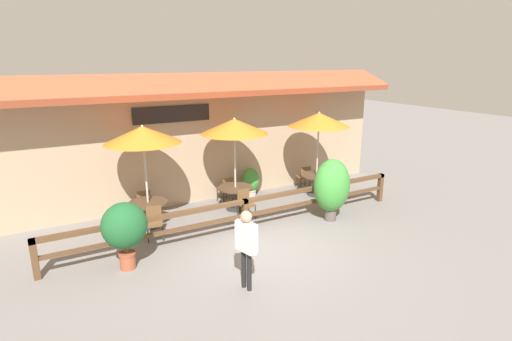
{
  "coord_description": "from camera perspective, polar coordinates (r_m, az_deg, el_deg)",
  "views": [
    {
      "loc": [
        -4.74,
        -8.06,
        4.64
      ],
      "look_at": [
        0.67,
        1.64,
        1.53
      ],
      "focal_mm": 28.0,
      "sensor_mm": 36.0,
      "label": 1
    }
  ],
  "objects": [
    {
      "name": "ground_plane",
      "position": [
        10.44,
        1.18,
        -10.77
      ],
      "size": [
        60.0,
        60.0,
        0.0
      ],
      "primitive_type": "plane",
      "color": "slate"
    },
    {
      "name": "building_facade",
      "position": [
        13.28,
        -7.76,
        4.75
      ],
      "size": [
        14.28,
        1.49,
        4.23
      ],
      "color": "tan",
      "rests_on": "ground"
    },
    {
      "name": "patio_railing",
      "position": [
        11.0,
        -1.57,
        -5.4
      ],
      "size": [
        10.4,
        0.14,
        0.95
      ],
      "color": "brown",
      "rests_on": "ground"
    },
    {
      "name": "patio_umbrella_near",
      "position": [
        11.21,
        -15.87,
        4.93
      ],
      "size": [
        2.07,
        2.07,
        2.94
      ],
      "color": "#B7B2A8",
      "rests_on": "ground"
    },
    {
      "name": "dining_table_near",
      "position": [
        11.75,
        -15.13,
        -5.04
      ],
      "size": [
        1.1,
        1.1,
        0.75
      ],
      "color": "#4C3826",
      "rests_on": "ground"
    },
    {
      "name": "chair_near_streetside",
      "position": [
        11.02,
        -14.31,
        -7.01
      ],
      "size": [
        0.5,
        0.5,
        0.87
      ],
      "rotation": [
        0.0,
        0.0,
        -0.23
      ],
      "color": "brown",
      "rests_on": "ground"
    },
    {
      "name": "chair_near_wallside",
      "position": [
        12.56,
        -15.76,
        -4.28
      ],
      "size": [
        0.46,
        0.46,
        0.87
      ],
      "rotation": [
        0.0,
        0.0,
        3.03
      ],
      "color": "brown",
      "rests_on": "ground"
    },
    {
      "name": "patio_umbrella_middle",
      "position": [
        12.16,
        -3.1,
        6.3
      ],
      "size": [
        2.07,
        2.07,
        2.94
      ],
      "color": "#B7B2A8",
      "rests_on": "ground"
    },
    {
      "name": "dining_table_middle",
      "position": [
        12.66,
        -2.96,
        -2.99
      ],
      "size": [
        1.1,
        1.1,
        0.75
      ],
      "color": "#4C3826",
      "rests_on": "ground"
    },
    {
      "name": "chair_middle_streetside",
      "position": [
        12.02,
        -1.51,
        -4.59
      ],
      "size": [
        0.45,
        0.45,
        0.87
      ],
      "rotation": [
        0.0,
        0.0,
        0.07
      ],
      "color": "brown",
      "rests_on": "ground"
    },
    {
      "name": "chair_middle_wallside",
      "position": [
        13.39,
        -4.29,
        -2.48
      ],
      "size": [
        0.49,
        0.49,
        0.87
      ],
      "rotation": [
        0.0,
        0.0,
        3.32
      ],
      "color": "brown",
      "rests_on": "ground"
    },
    {
      "name": "patio_umbrella_far",
      "position": [
        13.69,
        8.98,
        7.18
      ],
      "size": [
        2.07,
        2.07,
        2.94
      ],
      "color": "#B7B2A8",
      "rests_on": "ground"
    },
    {
      "name": "dining_table_far",
      "position": [
        14.14,
        8.63,
        -1.15
      ],
      "size": [
        1.1,
        1.1,
        0.75
      ],
      "color": "#4C3826",
      "rests_on": "ground"
    },
    {
      "name": "chair_far_streetside",
      "position": [
        13.58,
        10.64,
        -2.45
      ],
      "size": [
        0.51,
        0.51,
        0.87
      ],
      "rotation": [
        0.0,
        0.0,
        -0.26
      ],
      "color": "brown",
      "rests_on": "ground"
    },
    {
      "name": "chair_far_wallside",
      "position": [
        14.8,
        6.88,
        -0.78
      ],
      "size": [
        0.47,
        0.47,
        0.87
      ],
      "rotation": [
        0.0,
        0.0,
        3.0
      ],
      "color": "brown",
      "rests_on": "ground"
    },
    {
      "name": "potted_plant_tall_tropical",
      "position": [
        9.47,
        -18.27,
        -7.71
      ],
      "size": [
        1.01,
        0.91,
        1.59
      ],
      "color": "#9E4C33",
      "rests_on": "ground"
    },
    {
      "name": "potted_plant_corner_fern",
      "position": [
        11.89,
        10.77,
        -2.23
      ],
      "size": [
        1.09,
        0.98,
        1.87
      ],
      "color": "#564C47",
      "rests_on": "ground"
    },
    {
      "name": "potted_plant_entrance_palm",
      "position": [
        13.81,
        -0.78,
        -1.57
      ],
      "size": [
        0.62,
        0.56,
        1.03
      ],
      "color": "#B7AD99",
      "rests_on": "ground"
    },
    {
      "name": "pedestrian",
      "position": [
        8.19,
        -1.39,
        -9.86
      ],
      "size": [
        0.32,
        0.59,
        1.73
      ],
      "rotation": [
        0.0,
        0.0,
        -1.32
      ],
      "color": "black",
      "rests_on": "ground"
    }
  ]
}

